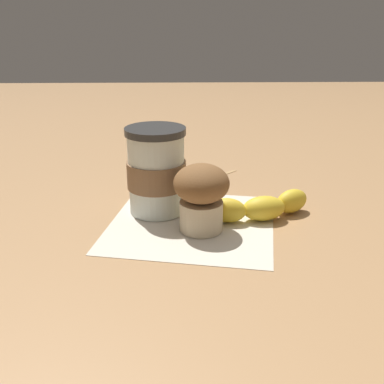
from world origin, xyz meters
The scene contains 6 objects.
ground_plane centered at (0.00, 0.00, 0.00)m, with size 3.00×3.00×0.00m, color #A87C51.
paper_napkin centered at (0.00, 0.00, 0.00)m, with size 0.23×0.23×0.00m, color beige.
coffee_cup centered at (-0.05, 0.04, 0.07)m, with size 0.09×0.09×0.13m.
muffin centered at (0.01, -0.02, 0.05)m, with size 0.08×0.08×0.09m.
banana centered at (0.10, 0.01, 0.02)m, with size 0.16×0.08×0.04m.
wooden_stirrer centered at (0.05, 0.20, 0.00)m, with size 0.11×0.01×0.00m, color tan.
Camera 1 is at (-0.02, -0.59, 0.28)m, focal length 42.00 mm.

